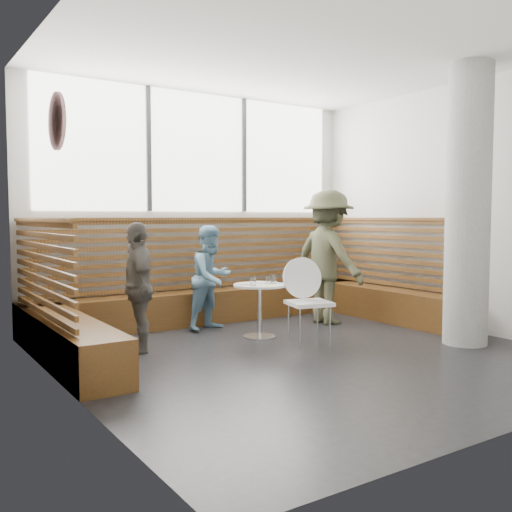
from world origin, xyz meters
TOP-DOWN VIEW (x-y plane):
  - room at (0.00, 0.00)m, footprint 5.00×5.00m
  - booth at (0.00, 1.77)m, footprint 5.00×2.50m
  - concrete_column at (1.85, -0.60)m, footprint 0.50×0.50m
  - wall_art at (-2.46, 0.40)m, footprint 0.03×0.50m
  - cafe_table at (0.05, 0.99)m, footprint 0.64×0.64m
  - cafe_chair at (0.27, 0.39)m, footprint 0.48×0.47m
  - adult_man at (1.37, 1.27)m, footprint 0.74×1.22m
  - child_back at (-0.20, 1.76)m, footprint 0.78×0.69m
  - child_left at (-1.45, 1.13)m, footprint 0.52×0.89m
  - plate_near at (-0.11, 1.09)m, footprint 0.21×0.21m
  - plate_far at (0.12, 1.13)m, footprint 0.19×0.19m
  - glass_left at (-0.11, 0.90)m, footprint 0.07×0.07m
  - glass_mid at (0.14, 0.95)m, footprint 0.06×0.06m
  - glass_right at (0.24, 0.99)m, footprint 0.07×0.07m
  - menu_card at (0.07, 0.80)m, footprint 0.22×0.18m

SIDE VIEW (x-z plane):
  - booth at x=0.00m, z-range -0.31..1.13m
  - cafe_table at x=0.05m, z-range 0.14..0.80m
  - cafe_chair at x=0.27m, z-range 0.09..1.09m
  - menu_card at x=0.07m, z-range 0.66..0.66m
  - plate_far at x=0.12m, z-range 0.66..0.67m
  - plate_near at x=-0.11m, z-range 0.66..0.67m
  - child_back at x=-0.20m, z-range 0.00..1.36m
  - glass_mid at x=0.14m, z-range 0.66..0.75m
  - child_left at x=-1.45m, z-range 0.00..1.42m
  - glass_left at x=-0.11m, z-range 0.66..0.77m
  - glass_right at x=0.24m, z-range 0.66..0.77m
  - adult_man at x=1.37m, z-range 0.00..1.84m
  - concrete_column at x=1.85m, z-range 0.00..3.20m
  - room at x=0.00m, z-range 0.00..3.20m
  - wall_art at x=-2.46m, z-range 2.05..2.55m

